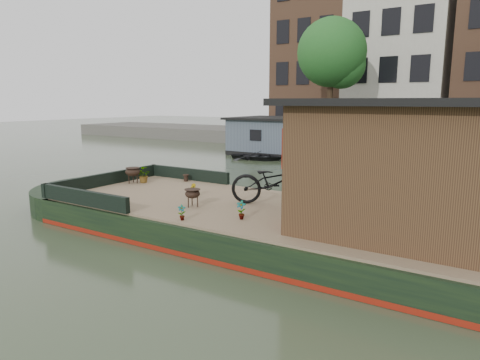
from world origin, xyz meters
The scene contains 20 objects.
ground centered at (0.00, 0.00, 0.00)m, with size 120.00×120.00×0.00m, color #313A25.
houseboat_hull centered at (-1.33, 0.00, 0.27)m, with size 14.01×4.02×0.60m.
houseboat_deck centered at (0.00, 0.00, 0.62)m, with size 11.80×3.80×0.05m, color #7D6C4D.
bow_bulwark centered at (-5.07, 0.00, 0.82)m, with size 3.00×4.00×0.35m.
cabin centered at (2.19, 0.00, 1.88)m, with size 4.00×3.50×2.42m.
bicycle centered at (-0.73, 0.51, 1.19)m, with size 0.72×2.06×1.08m, color black.
potted_plant_a centered at (-0.72, -0.99, 0.84)m, with size 0.20×0.14×0.38m, color #995E2B.
potted_plant_b centered at (-2.88, 0.14, 0.82)m, with size 0.18×0.15×0.33m, color maroon.
potted_plant_c centered at (-5.30, 0.81, 0.88)m, with size 0.41×0.35×0.45m, color #9A602C.
potted_plant_d centered at (0.20, 1.68, 0.89)m, with size 0.26×0.26×0.47m, color #9D312A.
potted_plant_e centered at (-1.69, -1.70, 0.81)m, with size 0.17×0.11×0.32m, color brown.
brazier_front centered at (-2.22, -0.69, 0.86)m, with size 0.38×0.38×0.41m, color black, non-canonical shape.
brazier_rear centered at (-5.49, 0.61, 0.88)m, with size 0.43×0.43×0.46m, color black, non-canonical shape.
bollard_port centered at (-4.36, 1.66, 0.75)m, with size 0.18×0.18×0.21m, color black.
bollard_stbd centered at (-5.60, -1.70, 0.74)m, with size 0.16×0.16×0.18m, color black.
dinghy centered at (-7.41, 11.19, 0.29)m, with size 1.99×2.79×0.58m, color black.
far_houseboat centered at (0.00, 14.00, 0.97)m, with size 20.40×4.40×2.11m.
quay centered at (0.00, 20.50, 0.45)m, with size 60.00×6.00×0.90m, color #47443F.
townhouse_row centered at (0.15, 27.50, 7.90)m, with size 27.25×8.00×16.50m.
tree_left centered at (-6.36, 19.07, 5.89)m, with size 4.40×4.40×7.40m.
Camera 1 is at (3.79, -8.12, 3.03)m, focal length 32.00 mm.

